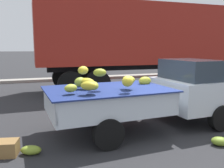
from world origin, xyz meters
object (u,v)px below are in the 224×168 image
Objects in this scene: semi_trailer at (160,36)px; fallen_banana_bunch_by_wheel at (220,141)px; fallen_banana_bunch_near_tailgate at (31,150)px; produce_crate at (3,148)px; pickup_truck at (178,91)px.

fallen_banana_bunch_by_wheel is at bearing -109.44° from semi_trailer.
produce_crate is (-0.49, 0.13, 0.05)m from fallen_banana_bunch_near_tailgate.
semi_trailer is 23.10× the size of produce_crate.
fallen_banana_bunch_by_wheel reaches higher than fallen_banana_bunch_near_tailgate.
pickup_truck is 3.86m from fallen_banana_bunch_near_tailgate.
fallen_banana_bunch_by_wheel is at bearing -12.50° from produce_crate.
semi_trailer is 35.65× the size of fallen_banana_bunch_by_wheel.
fallen_banana_bunch_near_tailgate is 1.17× the size of fallen_banana_bunch_by_wheel.
produce_crate reaches higher than fallen_banana_bunch_by_wheel.
produce_crate is (-4.22, 0.93, 0.05)m from fallen_banana_bunch_by_wheel.
semi_trailer is 9.26m from produce_crate.
fallen_banana_bunch_by_wheel is at bearing -92.58° from pickup_truck.
fallen_banana_bunch_by_wheel is (3.72, -0.81, 0.00)m from fallen_banana_bunch_near_tailgate.
pickup_truck is at bearing 8.18° from produce_crate.
semi_trailer is at bearing 61.65° from pickup_truck.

